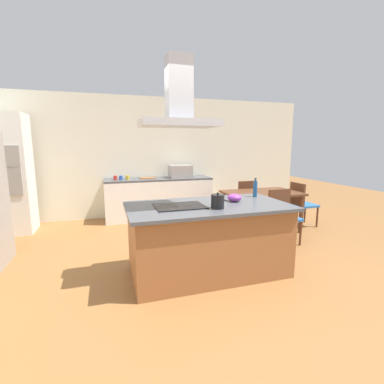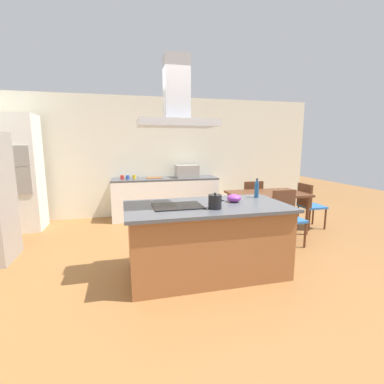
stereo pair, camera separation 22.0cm
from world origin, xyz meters
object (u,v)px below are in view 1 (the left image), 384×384
mixing_bowl (234,198)px  coffee_mug_blue (121,178)px  olive_oil_bottle (255,189)px  dining_table (262,196)px  coffee_mug_yellow (128,177)px  wall_oven_stack (9,174)px  tea_kettle (218,201)px  range_hood (179,104)px  cooktop (180,206)px  cutting_board (148,178)px  countertop_microwave (180,171)px  chair_at_right_end (301,201)px  chair_facing_back_wall (245,198)px  coffee_mug_red (115,178)px  chair_facing_island (282,212)px

mixing_bowl → coffee_mug_blue: (-1.31, 2.76, -0.01)m
olive_oil_bottle → mixing_bowl: olive_oil_bottle is taller
mixing_bowl → dining_table: size_ratio=0.13×
dining_table → coffee_mug_yellow: bearing=147.9°
wall_oven_stack → dining_table: size_ratio=1.57×
tea_kettle → range_hood: 1.21m
cooktop → wall_oven_stack: bearing=133.6°
tea_kettle → cutting_board: 3.17m
cooktop → cutting_board: (0.05, 2.93, 0.00)m
cooktop → mixing_bowl: (0.77, 0.08, 0.05)m
olive_oil_bottle → countertop_microwave: 2.62m
cooktop → olive_oil_bottle: bearing=13.6°
chair_at_right_end → range_hood: 3.59m
coffee_mug_yellow → chair_facing_back_wall: coffee_mug_yellow is taller
chair_at_right_end → range_hood: size_ratio=0.99×
chair_facing_back_wall → tea_kettle: bearing=-125.0°
coffee_mug_red → range_hood: 3.15m
mixing_bowl → coffee_mug_red: mixing_bowl is taller
tea_kettle → countertop_microwave: bearing=83.0°
olive_oil_bottle → wall_oven_stack: (-3.73, 2.36, 0.08)m
olive_oil_bottle → chair_facing_back_wall: olive_oil_bottle is taller
olive_oil_bottle → range_hood: range_hood is taller
dining_table → range_hood: bearing=-145.4°
chair_facing_back_wall → countertop_microwave: bearing=145.0°
mixing_bowl → chair_facing_island: (1.22, 0.62, -0.44)m
coffee_mug_red → cooktop: bearing=-77.3°
tea_kettle → chair_at_right_end: 3.00m
tea_kettle → mixing_bowl: tea_kettle is taller
olive_oil_bottle → coffee_mug_blue: (-1.73, 2.55, -0.07)m
chair_at_right_end → chair_facing_back_wall: bearing=144.0°
countertop_microwave → chair_facing_back_wall: bearing=-35.0°
countertop_microwave → chair_facing_island: countertop_microwave is taller
coffee_mug_yellow → dining_table: size_ratio=0.06×
chair_facing_back_wall → cutting_board: bearing=155.3°
mixing_bowl → range_hood: range_hood is taller
chair_facing_island → tea_kettle: bearing=-149.6°
mixing_bowl → wall_oven_stack: bearing=142.1°
coffee_mug_yellow → wall_oven_stack: 2.15m
countertop_microwave → coffee_mug_red: bearing=-179.3°
chair_facing_back_wall → range_hood: 3.26m
dining_table → chair_facing_back_wall: bearing=90.0°
coffee_mug_red → chair_at_right_end: (3.55, -1.49, -0.44)m
cutting_board → chair_facing_back_wall: size_ratio=0.38×
dining_table → chair_at_right_end: size_ratio=1.57×
chair_facing_island → range_hood: (-1.99, -0.71, 1.59)m
chair_facing_island → wall_oven_stack: bearing=156.7°
chair_at_right_end → cutting_board: bearing=151.4°
coffee_mug_blue → mixing_bowl: bearing=-64.7°
coffee_mug_blue → chair_facing_back_wall: coffee_mug_blue is taller
cooktop → coffee_mug_blue: (-0.53, 2.84, 0.04)m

